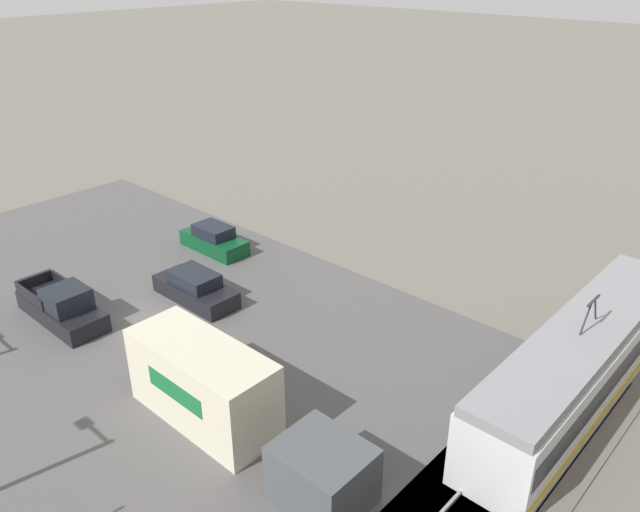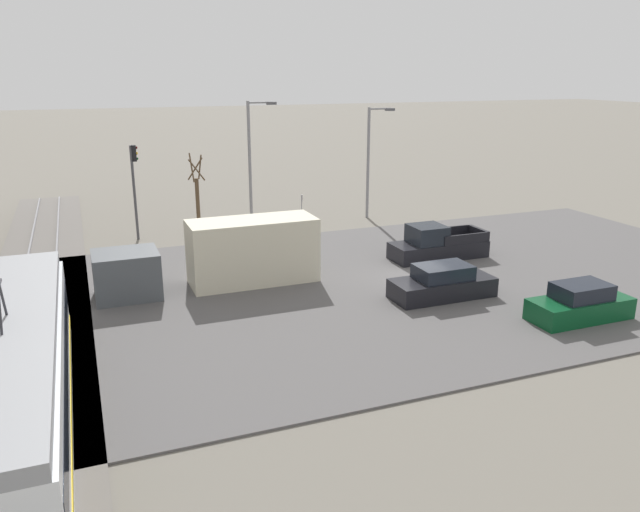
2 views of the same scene
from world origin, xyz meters
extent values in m
plane|color=slate|center=(0.00, 0.00, 0.00)|extent=(320.00, 320.00, 0.00)
cube|color=#565454|center=(0.00, 0.00, 0.04)|extent=(20.53, 37.36, 0.08)
cube|color=slate|center=(0.00, 17.25, 0.04)|extent=(57.37, 4.40, 0.08)
cube|color=gray|center=(0.00, 16.53, 0.15)|extent=(56.22, 0.10, 0.14)
cube|color=gray|center=(0.00, 17.97, 0.15)|extent=(56.22, 0.10, 0.14)
cube|color=white|center=(-7.75, 17.25, 1.50)|extent=(14.25, 2.76, 2.85)
cube|color=black|center=(-7.75, 17.25, 1.84)|extent=(13.82, 2.79, 0.95)
cube|color=gold|center=(-7.75, 17.25, 0.62)|extent=(14.11, 2.80, 0.27)
cube|color=gray|center=(-7.75, 17.25, 3.13)|extent=(14.25, 2.54, 0.41)
cylinder|color=#2D2D33|center=(-8.20, 17.25, 3.88)|extent=(0.66, 0.07, 1.15)
cylinder|color=#2D2D33|center=(-7.30, 17.25, 3.88)|extent=(0.66, 0.07, 1.15)
cube|color=#4C5156|center=(2.50, 13.41, 1.13)|extent=(2.41, 2.83, 2.09)
cube|color=beige|center=(2.50, 7.57, 1.62)|extent=(2.41, 6.02, 3.07)
cube|color=#196B38|center=(3.72, 7.57, 1.92)|extent=(0.02, 3.01, 0.77)
cube|color=black|center=(2.70, -2.88, 0.53)|extent=(1.94, 5.31, 0.90)
cube|color=black|center=(2.70, -2.13, 1.47)|extent=(1.78, 1.81, 0.97)
cube|color=black|center=(3.60, -3.99, 1.24)|extent=(0.12, 2.66, 0.52)
cube|color=black|center=(1.81, -3.99, 1.24)|extent=(0.12, 2.66, 0.52)
cube|color=black|center=(2.70, -5.43, 1.24)|extent=(1.78, 0.21, 0.52)
cube|color=red|center=(3.46, -5.50, 0.80)|extent=(0.14, 0.04, 0.18)
cube|color=black|center=(-2.68, 0.25, 0.51)|extent=(1.86, 4.70, 0.86)
cube|color=black|center=(-2.68, 0.25, 1.26)|extent=(1.60, 2.45, 0.63)
cube|color=#0C4723|center=(-6.98, -3.60, 0.52)|extent=(1.74, 4.28, 0.88)
cube|color=black|center=(-6.98, -3.60, 1.28)|extent=(1.49, 2.22, 0.64)
cylinder|color=#47474C|center=(12.96, 11.93, 2.85)|extent=(0.16, 0.16, 5.70)
cube|color=black|center=(12.96, 11.75, 5.22)|extent=(0.28, 0.22, 0.95)
sphere|color=#390606|center=(12.96, 11.63, 5.54)|extent=(0.18, 0.18, 0.18)
sphere|color=yellow|center=(12.96, 11.63, 5.22)|extent=(0.18, 0.18, 0.18)
sphere|color=black|center=(12.96, 11.63, 4.90)|extent=(0.18, 0.18, 0.18)
cylinder|color=brown|center=(12.69, 8.24, 1.78)|extent=(0.24, 0.24, 3.56)
cylinder|color=brown|center=(12.94, 8.24, 4.12)|extent=(0.09, 0.99, 1.36)
cylinder|color=brown|center=(12.69, 8.49, 4.24)|extent=(1.20, 0.09, 1.65)
cylinder|color=brown|center=(12.44, 8.24, 4.12)|extent=(0.09, 0.99, 1.36)
cylinder|color=brown|center=(12.69, 7.99, 4.24)|extent=(1.20, 0.09, 1.65)
cylinder|color=gray|center=(14.03, 4.50, 4.03)|extent=(0.20, 0.20, 8.06)
cylinder|color=gray|center=(14.03, 3.70, 7.94)|extent=(0.12, 1.60, 0.12)
cube|color=#515156|center=(14.03, 2.95, 7.88)|extent=(0.36, 0.60, 0.18)
cylinder|color=gray|center=(13.24, -3.63, 3.77)|extent=(0.20, 0.20, 7.54)
cylinder|color=gray|center=(13.24, -4.43, 7.42)|extent=(0.12, 1.60, 0.12)
cube|color=#515156|center=(13.24, -5.18, 7.36)|extent=(0.36, 0.60, 0.18)
cylinder|color=gray|center=(12.02, 1.67, 1.10)|extent=(0.06, 0.06, 2.21)
cube|color=white|center=(12.02, 1.64, 1.99)|extent=(0.32, 0.02, 0.44)
cube|color=red|center=(12.02, 1.63, 1.99)|extent=(0.31, 0.01, 0.10)
camera|label=1|loc=(13.19, 23.01, 15.65)|focal=35.00mm
camera|label=2|loc=(-25.30, 15.01, 9.86)|focal=35.00mm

